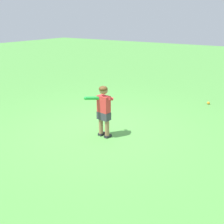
% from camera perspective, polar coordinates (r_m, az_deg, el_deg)
% --- Properties ---
extents(ground_plane, '(40.00, 40.00, 0.00)m').
position_cam_1_polar(ground_plane, '(5.95, -2.39, -3.75)').
color(ground_plane, '#519942').
extents(child_batter, '(0.41, 0.58, 1.08)m').
position_cam_1_polar(child_batter, '(5.38, -1.84, 1.12)').
color(child_batter, '#232328').
rests_on(child_batter, ground).
extents(play_ball_far_right, '(0.08, 0.08, 0.08)m').
position_cam_1_polar(play_ball_far_right, '(8.10, 19.84, 1.82)').
color(play_ball_far_right, orange).
rests_on(play_ball_far_right, ground).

